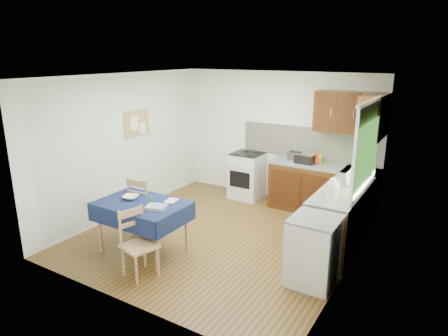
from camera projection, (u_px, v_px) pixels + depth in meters
The scene contains 33 objects.
floor at pixel (221, 236), 6.40m from camera, with size 4.20×4.20×0.00m, color #473113.
ceiling at pixel (221, 76), 5.71m from camera, with size 4.00×4.20×0.02m, color white.
wall_back at pixel (278, 137), 7.78m from camera, with size 4.00×0.02×2.50m, color white.
wall_front at pixel (119, 203), 4.33m from camera, with size 4.00×0.02×2.50m, color white.
wall_left at pixel (125, 145), 7.06m from camera, with size 0.02×4.20×2.50m, color silver.
wall_right at pixel (355, 182), 5.06m from camera, with size 0.02×4.20×2.50m, color white.
base_cabinets at pixel (330, 202), 6.64m from camera, with size 1.90×2.30×0.86m.
worktop_back at pixel (324, 166), 7.11m from camera, with size 1.90×0.60×0.04m, color slate.
worktop_right at pixel (343, 191), 5.84m from camera, with size 0.60×1.70×0.04m, color slate.
worktop_corner at pixel (361, 172), 6.79m from camera, with size 0.60×0.60×0.04m, color slate.
splashback at pixel (309, 143), 7.46m from camera, with size 2.70×0.02×0.60m, color beige.
upper_cabinets at pixel (356, 114), 6.60m from camera, with size 1.20×0.85×0.70m.
stove at pixel (247, 175), 8.00m from camera, with size 0.60×0.61×0.92m.
window at pixel (368, 141), 5.53m from camera, with size 0.04×1.48×1.26m.
fridge at pixel (313, 251), 4.98m from camera, with size 0.58×0.60×0.89m.
corkboard at pixel (137, 123), 7.19m from camera, with size 0.04×0.62×0.47m.
dining_table at pixel (142, 209), 5.71m from camera, with size 1.27×0.86×0.77m.
chair_far at pixel (144, 205), 6.26m from camera, with size 0.46×0.46×1.00m.
chair_near at pixel (138, 241), 5.16m from camera, with size 0.49×0.49×0.90m.
toaster at pixel (296, 157), 7.27m from camera, with size 0.27×0.17×0.21m.
sandwich_press at pixel (305, 158), 7.22m from camera, with size 0.33×0.28×0.19m.
sauce_bottle at pixel (317, 159), 7.10m from camera, with size 0.05×0.05×0.22m, color red.
yellow_packet at pixel (318, 158), 7.23m from camera, with size 0.12×0.08×0.17m, color yellow.
dish_rack at pixel (350, 182), 6.09m from camera, with size 0.44×0.34×0.21m.
kettle at pixel (333, 189), 5.48m from camera, with size 0.17×0.17×0.28m.
cup at pixel (361, 170), 6.64m from camera, with size 0.11×0.11×0.09m, color white.
soap_bottle_a at pixel (353, 172), 6.21m from camera, with size 0.10×0.10×0.27m, color silver.
soap_bottle_b at pixel (354, 172), 6.40m from camera, with size 0.08×0.08×0.17m, color #1B559D.
soap_bottle_c at pixel (333, 188), 5.64m from camera, with size 0.14×0.14×0.18m, color #258927.
plate_bowl at pixel (131, 197), 5.82m from camera, with size 0.22×0.22×0.05m, color #ECE8C1.
book at pixel (166, 200), 5.74m from camera, with size 0.16×0.21×0.02m, color white.
spice_jar at pixel (151, 199), 5.68m from camera, with size 0.04×0.04×0.08m, color #23832A.
tea_towel at pixel (156, 207), 5.44m from camera, with size 0.27×0.21×0.05m, color navy.
Camera 1 is at (3.08, -4.97, 2.82)m, focal length 32.00 mm.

